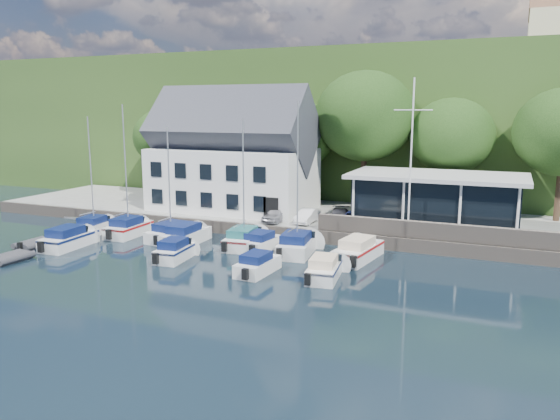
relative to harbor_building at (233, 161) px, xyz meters
The scene contains 33 objects.
ground 18.70m from the harbor_building, 67.01° to the right, with size 180.00×180.00×0.00m, color black.
quay 8.57m from the harbor_building, ahead, with size 60.00×13.00×1.00m, color #979792.
quay_face 10.14m from the harbor_building, 38.16° to the right, with size 60.00×0.30×1.00m, color #706459.
hillside 46.11m from the harbor_building, 81.25° to the left, with size 160.00×75.00×16.00m, color #2D471A.
field_patch 56.60m from the harbor_building, 74.34° to the left, with size 50.00×30.00×0.30m, color #545B2D.
harbor_building is the anchor object (origin of this frame).
club_pavilion 18.15m from the harbor_building, ahead, with size 13.20×7.20×4.10m, color black, non-canonical shape.
seawall 20.03m from the harbor_building, 15.03° to the right, with size 18.00×0.50×1.20m, color #706459.
gangway 13.23m from the harbor_building, 141.71° to the right, with size 1.20×6.00×1.40m, color #BCBCC1, non-canonical shape.
car_silver 7.92m from the harbor_building, 31.94° to the right, with size 1.41×3.50×1.19m, color #A3A4A8.
car_white 9.74m from the harbor_building, 21.48° to the right, with size 1.19×3.42×1.13m, color silver.
car_dgrey 11.79m from the harbor_building, 13.74° to the right, with size 1.63×4.01×1.16m, color #313136.
car_blue 13.05m from the harbor_building, 14.38° to the right, with size 1.42×3.60×1.23m, color #2E3B8E.
flagpole 17.04m from the harbor_building, 13.91° to the right, with size 2.68×0.20×11.18m, color silver, non-canonical shape.
tree_0 11.64m from the harbor_building, 155.57° to the left, with size 6.61×6.61×9.03m, color black, non-canonical shape.
tree_1 7.00m from the harbor_building, 129.01° to the left, with size 6.99×6.99×9.55m, color black, non-canonical shape.
tree_2 6.97m from the harbor_building, 52.99° to the left, with size 7.18×7.18×9.82m, color black, non-canonical shape.
tree_3 12.16m from the harbor_building, 27.65° to the left, with size 9.11×9.11×12.46m, color black, non-canonical shape.
tree_4 19.24m from the harbor_building, 18.88° to the left, with size 7.31×7.31×9.99m, color black, non-canonical shape.
boat_r1_0 12.33m from the harbor_building, 130.42° to the right, with size 2.07×5.20×8.69m, color silver, non-canonical shape.
boat_r1_1 10.28m from the harbor_building, 117.31° to the right, with size 2.16×5.97×9.55m, color silver, non-canonical shape.
boat_r1_2 9.03m from the harbor_building, 95.18° to the right, with size 1.78×6.34×8.81m, color silver, non-canonical shape.
boat_r1_3 10.56m from the harbor_building, 84.70° to the right, with size 2.16×6.60×1.56m, color silver, non-canonical shape.
boat_r1_4 10.23m from the harbor_building, 58.12° to the right, with size 2.13×6.43×8.95m, color silver, non-canonical shape.
boat_r1_5 12.25m from the harbor_building, 52.52° to the right, with size 1.90×5.10×1.38m, color silver, non-canonical shape.
boat_r1_6 13.24m from the harbor_building, 42.84° to the right, with size 2.27×6.44×9.55m, color silver, non-canonical shape.
boat_r1_7 17.15m from the harbor_building, 31.96° to the right, with size 2.09×7.00×1.57m, color silver, non-canonical shape.
boat_r2_0 15.89m from the harbor_building, 114.89° to the right, with size 2.11×6.53×1.57m, color silver, non-canonical shape.
boat_r2_2 14.56m from the harbor_building, 78.93° to the right, with size 1.77×5.16×1.47m, color silver, non-canonical shape.
boat_r2_3 17.50m from the harbor_building, 57.37° to the right, with size 1.75×5.13×1.35m, color silver, non-canonical shape.
boat_r2_4 19.49m from the harbor_building, 45.64° to the right, with size 1.83×5.71×1.39m, color silver, non-canonical shape.
dinghy_0 17.89m from the harbor_building, 120.77° to the right, with size 1.73×2.89×0.67m, color #333337, non-canonical shape.
dinghy_1 20.27m from the harbor_building, 111.63° to the right, with size 1.74×2.90×0.68m, color #333337, non-canonical shape.
Camera 1 is at (16.02, -27.14, 10.08)m, focal length 35.00 mm.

